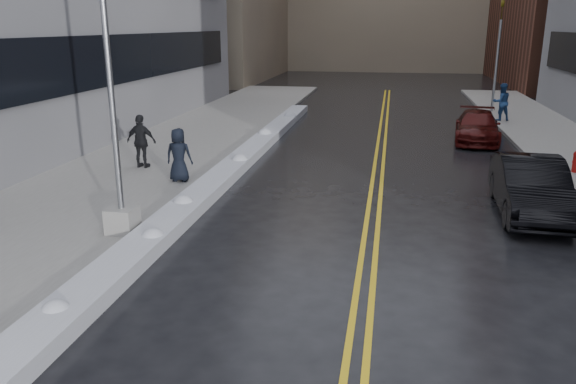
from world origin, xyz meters
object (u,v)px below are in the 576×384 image
at_px(lamppost, 115,133).
at_px(pedestrian_d, 141,141).
at_px(traffic_signal, 498,52).
at_px(pedestrian_east, 501,102).
at_px(car_maroon, 477,127).
at_px(car_black, 531,187).
at_px(pedestrian_c, 179,155).

distance_m(lamppost, pedestrian_d, 6.56).
height_order(traffic_signal, pedestrian_east, traffic_signal).
bearing_deg(pedestrian_d, car_maroon, -142.41).
bearing_deg(car_black, pedestrian_d, 170.83).
bearing_deg(pedestrian_east, pedestrian_c, 32.18).
distance_m(traffic_signal, pedestrian_c, 21.37).
xyz_separation_m(pedestrian_d, car_black, (12.08, -2.43, -0.31)).
relative_size(lamppost, car_maroon, 1.71).
bearing_deg(pedestrian_east, car_black, 65.78).
bearing_deg(traffic_signal, pedestrian_c, -124.77).
distance_m(lamppost, car_maroon, 16.85).
distance_m(pedestrian_c, pedestrian_d, 2.39).
bearing_deg(pedestrian_east, lamppost, 40.52).
xyz_separation_m(pedestrian_c, pedestrian_d, (-1.89, 1.45, 0.07)).
bearing_deg(traffic_signal, car_black, -95.97).
bearing_deg(pedestrian_c, pedestrian_d, -39.84).
xyz_separation_m(traffic_signal, car_maroon, (-1.95, -8.46, -2.76)).
xyz_separation_m(lamppost, pedestrian_east, (11.66, 18.64, -1.44)).
xyz_separation_m(traffic_signal, pedestrian_d, (-14.00, -15.99, -2.34)).
relative_size(pedestrian_east, car_black, 0.41).
distance_m(traffic_signal, pedestrian_d, 21.39).
height_order(car_black, car_maroon, car_black).
bearing_deg(pedestrian_east, pedestrian_d, 24.89).
bearing_deg(lamppost, pedestrian_east, 57.96).
relative_size(pedestrian_c, pedestrian_east, 0.89).
bearing_deg(pedestrian_d, lamppost, 115.71).
relative_size(pedestrian_d, car_maroon, 0.41).
bearing_deg(pedestrian_east, car_maroon, 52.95).
xyz_separation_m(traffic_signal, pedestrian_c, (-12.11, -17.44, -2.41)).
xyz_separation_m(traffic_signal, pedestrian_east, (-0.14, -3.36, -2.31)).
relative_size(lamppost, traffic_signal, 1.27).
bearing_deg(car_black, traffic_signal, 86.25).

